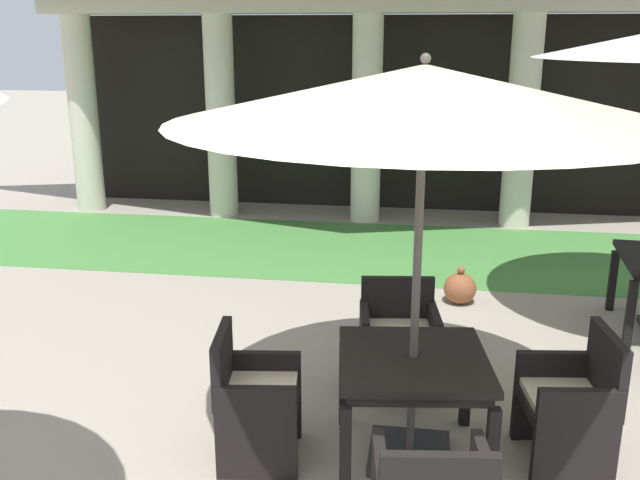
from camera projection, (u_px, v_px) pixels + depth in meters
name	position (u px, v px, depth m)	size (l,w,h in m)	color
lawn_strip	(354.00, 249.00, 9.05)	(11.63, 2.61, 0.01)	#47843D
patio_table_near_foreground	(413.00, 370.00, 4.43)	(1.03, 1.03, 0.73)	black
patio_umbrella_near_foreground	(424.00, 97.00, 3.95)	(2.93, 2.93, 2.56)	#2D2D2D
patio_chair_near_foreground_west	(254.00, 400.00, 4.51)	(0.58, 0.60, 0.88)	black
patio_chair_near_foreground_north	(399.00, 338.00, 5.46)	(0.65, 0.59, 0.83)	black
patio_chair_near_foreground_east	(571.00, 404.00, 4.47)	(0.59, 0.63, 0.89)	black
terracotta_urn	(460.00, 288.00, 7.21)	(0.33, 0.33, 0.40)	brown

